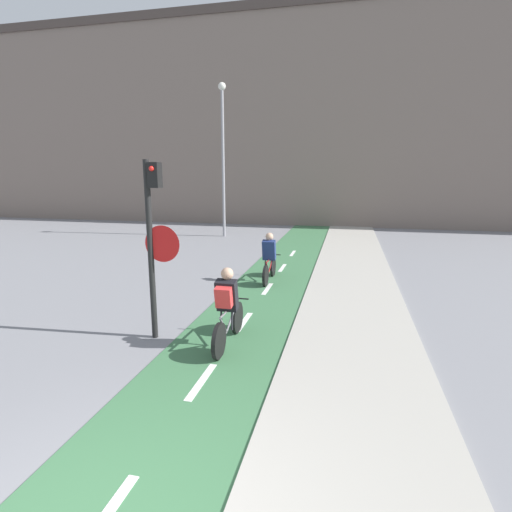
{
  "coord_description": "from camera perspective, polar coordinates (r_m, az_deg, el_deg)",
  "views": [
    {
      "loc": [
        2.01,
        -2.12,
        3.06
      ],
      "look_at": [
        0.0,
        6.63,
        1.2
      ],
      "focal_mm": 28.0,
      "sensor_mm": 36.0,
      "label": 1
    }
  ],
  "objects": [
    {
      "name": "building_row_background",
      "position": [
        26.43,
        8.95,
        18.43
      ],
      "size": [
        60.0,
        5.2,
        12.41
      ],
      "color": "slate",
      "rests_on": "ground_plane"
    },
    {
      "name": "street_lamp_far",
      "position": [
        19.76,
        -4.75,
        15.45
      ],
      "size": [
        0.36,
        0.36,
        7.2
      ],
      "color": "gray",
      "rests_on": "ground_plane"
    },
    {
      "name": "cyclist_near",
      "position": [
        7.15,
        -4.11,
        -7.57
      ],
      "size": [
        0.46,
        1.76,
        1.45
      ],
      "color": "black",
      "rests_on": "ground_plane"
    },
    {
      "name": "cyclist_far",
      "position": [
        11.41,
        1.91,
        -0.48
      ],
      "size": [
        0.46,
        1.73,
        1.42
      ],
      "color": "black",
      "rests_on": "ground_plane"
    },
    {
      "name": "traffic_light_pole",
      "position": [
        7.42,
        -14.41,
        3.43
      ],
      "size": [
        0.67,
        0.25,
        3.3
      ],
      "color": "black",
      "rests_on": "ground_plane"
    }
  ]
}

